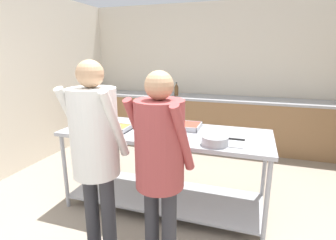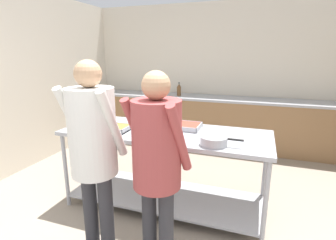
{
  "view_description": "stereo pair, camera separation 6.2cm",
  "coord_description": "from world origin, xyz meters",
  "px_view_note": "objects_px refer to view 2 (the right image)",
  "views": [
    {
      "loc": [
        0.77,
        -1.19,
        1.73
      ],
      "look_at": [
        -0.11,
        1.49,
        1.0
      ],
      "focal_mm": 28.0,
      "sensor_mm": 36.0,
      "label": 1
    },
    {
      "loc": [
        0.83,
        -1.17,
        1.73
      ],
      "look_at": [
        -0.11,
        1.49,
        1.0
      ],
      "focal_mm": 28.0,
      "sensor_mm": 36.0,
      "label": 2
    }
  ],
  "objects_px": {
    "serving_tray_vegetables": "(182,126)",
    "guest_serving_right": "(93,142)",
    "plate_stack": "(153,123)",
    "serving_tray_roast": "(112,128)",
    "guest_serving_left": "(157,154)",
    "sauce_pan": "(214,140)",
    "water_bottle": "(179,90)"
  },
  "relations": [
    {
      "from": "serving_tray_vegetables",
      "to": "guest_serving_right",
      "type": "distance_m",
      "value": 1.15
    },
    {
      "from": "plate_stack",
      "to": "serving_tray_roast",
      "type": "bearing_deg",
      "value": -135.16
    },
    {
      "from": "serving_tray_vegetables",
      "to": "guest_serving_left",
      "type": "xyz_separation_m",
      "value": [
        0.11,
        -1.02,
        0.06
      ]
    },
    {
      "from": "sauce_pan",
      "to": "guest_serving_right",
      "type": "bearing_deg",
      "value": -144.62
    },
    {
      "from": "serving_tray_roast",
      "to": "guest_serving_left",
      "type": "bearing_deg",
      "value": -40.36
    },
    {
      "from": "guest_serving_left",
      "to": "guest_serving_right",
      "type": "height_order",
      "value": "guest_serving_right"
    },
    {
      "from": "water_bottle",
      "to": "serving_tray_vegetables",
      "type": "bearing_deg",
      "value": -72.06
    },
    {
      "from": "plate_stack",
      "to": "water_bottle",
      "type": "distance_m",
      "value": 2.07
    },
    {
      "from": "sauce_pan",
      "to": "water_bottle",
      "type": "distance_m",
      "value": 2.74
    },
    {
      "from": "sauce_pan",
      "to": "guest_serving_right",
      "type": "xyz_separation_m",
      "value": [
        -0.87,
        -0.62,
        0.09
      ]
    },
    {
      "from": "water_bottle",
      "to": "guest_serving_left",
      "type": "bearing_deg",
      "value": -75.9
    },
    {
      "from": "serving_tray_roast",
      "to": "guest_serving_right",
      "type": "xyz_separation_m",
      "value": [
        0.28,
        -0.73,
        0.11
      ]
    },
    {
      "from": "serving_tray_roast",
      "to": "serving_tray_vegetables",
      "type": "height_order",
      "value": "same"
    },
    {
      "from": "serving_tray_roast",
      "to": "serving_tray_vegetables",
      "type": "bearing_deg",
      "value": 24.94
    },
    {
      "from": "guest_serving_left",
      "to": "water_bottle",
      "type": "height_order",
      "value": "guest_serving_left"
    },
    {
      "from": "serving_tray_vegetables",
      "to": "guest_serving_right",
      "type": "height_order",
      "value": "guest_serving_right"
    },
    {
      "from": "guest_serving_left",
      "to": "serving_tray_vegetables",
      "type": "bearing_deg",
      "value": 96.0
    },
    {
      "from": "serving_tray_vegetables",
      "to": "water_bottle",
      "type": "relative_size",
      "value": 1.67
    },
    {
      "from": "plate_stack",
      "to": "serving_tray_vegetables",
      "type": "distance_m",
      "value": 0.36
    },
    {
      "from": "serving_tray_roast",
      "to": "sauce_pan",
      "type": "relative_size",
      "value": 1.03
    },
    {
      "from": "serving_tray_roast",
      "to": "serving_tray_vegetables",
      "type": "xyz_separation_m",
      "value": [
        0.71,
        0.33,
        0.0
      ]
    },
    {
      "from": "serving_tray_vegetables",
      "to": "sauce_pan",
      "type": "distance_m",
      "value": 0.63
    },
    {
      "from": "plate_stack",
      "to": "guest_serving_left",
      "type": "distance_m",
      "value": 1.14
    },
    {
      "from": "plate_stack",
      "to": "guest_serving_left",
      "type": "relative_size",
      "value": 0.14
    },
    {
      "from": "plate_stack",
      "to": "water_bottle",
      "type": "relative_size",
      "value": 0.9
    },
    {
      "from": "serving_tray_roast",
      "to": "guest_serving_left",
      "type": "relative_size",
      "value": 0.25
    },
    {
      "from": "guest_serving_right",
      "to": "sauce_pan",
      "type": "bearing_deg",
      "value": 35.38
    },
    {
      "from": "serving_tray_vegetables",
      "to": "guest_serving_right",
      "type": "xyz_separation_m",
      "value": [
        -0.43,
        -1.06,
        0.11
      ]
    },
    {
      "from": "serving_tray_vegetables",
      "to": "guest_serving_right",
      "type": "relative_size",
      "value": 0.25
    },
    {
      "from": "serving_tray_roast",
      "to": "plate_stack",
      "type": "xyz_separation_m",
      "value": [
        0.35,
        0.35,
        -0.01
      ]
    },
    {
      "from": "serving_tray_roast",
      "to": "sauce_pan",
      "type": "bearing_deg",
      "value": -5.79
    },
    {
      "from": "serving_tray_vegetables",
      "to": "water_bottle",
      "type": "bearing_deg",
      "value": 107.94
    }
  ]
}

